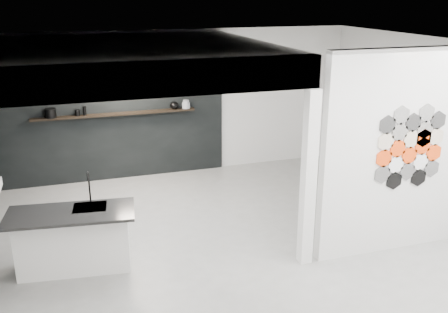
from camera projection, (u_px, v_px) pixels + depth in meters
The scene contains 15 objects.
floor at pixel (224, 237), 7.41m from camera, with size 7.00×6.00×0.01m, color gray.
partition_panel at pixel (404, 153), 6.71m from camera, with size 2.45×0.15×2.80m, color silver.
bay_clad_back at pixel (110, 120), 9.35m from camera, with size 4.40×0.04×2.35m, color black.
bulkhead at pixel (116, 59), 7.14m from camera, with size 4.40×4.00×0.40m, color silver.
corner_column at pixel (308, 180), 6.37m from camera, with size 0.16×0.16×2.35m, color silver.
fascia_beam at pixel (135, 80), 5.40m from camera, with size 4.40×0.16×0.40m, color silver.
display_shelf at pixel (115, 114), 9.24m from camera, with size 3.00×0.15×0.04m, color black.
kitchen_island at pixel (74, 239), 6.43m from camera, with size 1.65×0.88×1.27m.
stockpot at pixel (50, 113), 8.88m from camera, with size 0.20×0.20×0.16m, color black.
kettle at pixel (174, 105), 9.54m from camera, with size 0.17×0.17×0.15m, color black.
glass_bowl at pixel (186, 105), 9.61m from camera, with size 0.16×0.16×0.11m, color gray.
glass_vase at pixel (186, 104), 9.60m from camera, with size 0.11×0.11×0.16m, color gray.
bottle_dark at pixel (85, 111), 9.05m from camera, with size 0.06×0.06×0.16m, color black.
utensil_cup at pixel (77, 113), 9.03m from camera, with size 0.09×0.09×0.11m, color black.
hex_tile_cluster at pixel (411, 147), 6.61m from camera, with size 1.04×0.02×1.16m.
Camera 1 is at (-2.02, -6.34, 3.46)m, focal length 40.00 mm.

